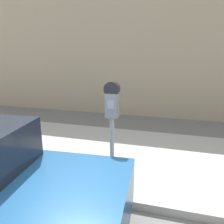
{
  "coord_description": "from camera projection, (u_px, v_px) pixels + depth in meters",
  "views": [
    {
      "loc": [
        0.67,
        -1.75,
        2.15
      ],
      "look_at": [
        -0.1,
        1.16,
        1.3
      ],
      "focal_mm": 35.0,
      "sensor_mm": 36.0,
      "label": 1
    }
  ],
  "objects": [
    {
      "name": "sidewalk",
      "position": [
        130.0,
        157.0,
        4.41
      ],
      "size": [
        24.0,
        2.8,
        0.13
      ],
      "color": "#ADAAA3",
      "rests_on": "ground_plane"
    },
    {
      "name": "building_facade",
      "position": [
        151.0,
        47.0,
        6.87
      ],
      "size": [
        24.0,
        0.3,
        4.51
      ],
      "color": "tan",
      "rests_on": "ground_plane"
    },
    {
      "name": "parking_meter",
      "position": [
        112.0,
        113.0,
        3.13
      ],
      "size": [
        0.22,
        0.15,
        1.61
      ],
      "color": "gray",
      "rests_on": "sidewalk"
    }
  ]
}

